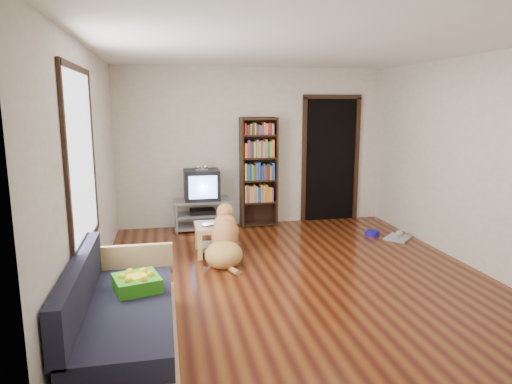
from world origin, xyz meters
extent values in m
plane|color=#612C10|center=(0.00, 0.00, 0.00)|extent=(5.00, 5.00, 0.00)
plane|color=white|center=(0.00, 0.00, 2.60)|extent=(5.00, 5.00, 0.00)
plane|color=beige|center=(0.00, 2.50, 1.30)|extent=(4.50, 0.00, 4.50)
plane|color=beige|center=(0.00, -2.50, 1.30)|extent=(4.50, 0.00, 4.50)
plane|color=beige|center=(-2.25, 0.00, 1.30)|extent=(0.00, 5.00, 5.00)
plane|color=beige|center=(2.25, 0.00, 1.30)|extent=(0.00, 5.00, 5.00)
cube|color=green|center=(-1.75, -1.11, 0.48)|extent=(0.45, 0.45, 0.12)
imported|color=silver|center=(-0.83, 0.97, 0.41)|extent=(0.39, 0.33, 0.03)
cylinder|color=#1D1699|center=(1.65, 1.37, 0.04)|extent=(0.22, 0.22, 0.08)
cube|color=gray|center=(1.95, 1.12, 0.01)|extent=(0.51, 0.51, 0.03)
cube|color=white|center=(-2.23, -0.50, 1.50)|extent=(0.02, 1.30, 1.60)
cube|color=black|center=(-2.23, -0.50, 2.32)|extent=(0.03, 1.42, 0.06)
cube|color=black|center=(-2.23, -0.50, 0.68)|extent=(0.03, 1.42, 0.06)
cube|color=black|center=(-2.23, -1.20, 1.50)|extent=(0.03, 0.06, 1.70)
cube|color=black|center=(-2.23, 0.20, 1.50)|extent=(0.03, 0.06, 1.70)
cube|color=black|center=(1.35, 2.48, 1.05)|extent=(0.90, 0.02, 2.10)
cube|color=black|center=(0.87, 2.47, 1.05)|extent=(0.07, 0.05, 2.14)
cube|color=black|center=(1.83, 2.47, 1.05)|extent=(0.07, 0.05, 2.14)
cube|color=black|center=(1.35, 2.47, 2.13)|extent=(1.03, 0.05, 0.07)
cube|color=#99999E|center=(-0.90, 2.25, 0.48)|extent=(0.90, 0.45, 0.04)
cube|color=#99999E|center=(-0.90, 2.25, 0.25)|extent=(0.86, 0.42, 0.03)
cube|color=#99999E|center=(-0.90, 2.25, 0.06)|extent=(0.90, 0.45, 0.04)
cylinder|color=#99999E|center=(-1.32, 2.05, 0.25)|extent=(0.04, 0.04, 0.50)
cylinder|color=#99999E|center=(-0.48, 2.05, 0.25)|extent=(0.04, 0.04, 0.50)
cylinder|color=#99999E|center=(-1.32, 2.45, 0.25)|extent=(0.04, 0.04, 0.50)
cylinder|color=#99999E|center=(-0.48, 2.45, 0.25)|extent=(0.04, 0.04, 0.50)
cube|color=black|center=(-0.90, 2.25, 0.30)|extent=(0.40, 0.30, 0.07)
cube|color=black|center=(-0.90, 2.25, 0.74)|extent=(0.55, 0.48, 0.48)
cube|color=black|center=(-0.90, 2.45, 0.74)|extent=(0.40, 0.14, 0.36)
cube|color=#8CBFF2|center=(-0.90, 2.00, 0.74)|extent=(0.44, 0.02, 0.36)
cube|color=silver|center=(-0.90, 2.20, 0.99)|extent=(0.20, 0.07, 0.02)
sphere|color=silver|center=(-0.96, 2.20, 1.04)|extent=(0.09, 0.09, 0.09)
sphere|color=silver|center=(-0.84, 2.20, 1.04)|extent=(0.09, 0.09, 0.09)
cube|color=black|center=(-0.23, 2.34, 0.90)|extent=(0.03, 0.30, 1.80)
cube|color=black|center=(0.34, 2.34, 0.90)|extent=(0.03, 0.30, 1.80)
cube|color=black|center=(0.05, 2.48, 0.90)|extent=(0.60, 0.02, 1.80)
cube|color=black|center=(0.05, 2.34, 0.03)|extent=(0.56, 0.28, 0.02)
cube|color=black|center=(0.05, 2.34, 0.40)|extent=(0.56, 0.28, 0.03)
cube|color=black|center=(0.05, 2.34, 0.77)|extent=(0.56, 0.28, 0.02)
cube|color=black|center=(0.05, 2.34, 1.14)|extent=(0.56, 0.28, 0.02)
cube|color=black|center=(0.05, 2.34, 1.51)|extent=(0.56, 0.28, 0.02)
cube|color=black|center=(0.05, 2.34, 1.77)|extent=(0.56, 0.28, 0.02)
cube|color=tan|center=(-1.83, -1.40, 0.11)|extent=(0.80, 1.80, 0.22)
cube|color=#1E1E2D|center=(-1.83, -1.40, 0.33)|extent=(0.74, 1.74, 0.18)
cube|color=#1E1E2D|center=(-2.17, -1.40, 0.60)|extent=(0.12, 1.74, 0.40)
cube|color=tan|center=(-1.83, -0.54, 0.50)|extent=(0.80, 0.06, 0.30)
cube|color=tan|center=(-0.83, 1.00, 0.37)|extent=(0.55, 0.55, 0.06)
cube|color=tan|center=(-0.83, 1.00, 0.10)|extent=(0.45, 0.45, 0.03)
cube|color=tan|center=(-1.06, 0.77, 0.17)|extent=(0.06, 0.06, 0.34)
cube|color=tan|center=(-0.59, 0.77, 0.17)|extent=(0.06, 0.06, 0.34)
cube|color=#D4B66D|center=(-1.06, 1.24, 0.17)|extent=(0.06, 0.06, 0.34)
cube|color=tan|center=(-0.59, 1.24, 0.17)|extent=(0.06, 0.06, 0.34)
ellipsoid|color=tan|center=(-0.79, 0.48, 0.15)|extent=(0.57, 0.60, 0.35)
ellipsoid|color=#CE874F|center=(-0.75, 0.66, 0.34)|extent=(0.41, 0.44, 0.46)
ellipsoid|color=tan|center=(-0.73, 0.75, 0.45)|extent=(0.35, 0.32, 0.33)
ellipsoid|color=#BC7E48|center=(-0.72, 0.81, 0.63)|extent=(0.26, 0.28, 0.20)
ellipsoid|color=#BE8049|center=(-0.70, 0.92, 0.61)|extent=(0.12, 0.19, 0.08)
sphere|color=black|center=(-0.68, 1.00, 0.61)|extent=(0.04, 0.04, 0.04)
ellipsoid|color=tan|center=(-0.81, 0.79, 0.62)|extent=(0.06, 0.08, 0.14)
ellipsoid|color=tan|center=(-0.65, 0.76, 0.62)|extent=(0.06, 0.08, 0.14)
cylinder|color=tan|center=(-0.78, 0.86, 0.19)|extent=(0.10, 0.13, 0.38)
cylinder|color=#BD8849|center=(-0.64, 0.83, 0.19)|extent=(0.10, 0.13, 0.38)
sphere|color=#C5844B|center=(-0.77, 0.91, 0.02)|extent=(0.10, 0.10, 0.10)
sphere|color=#B87D46|center=(-0.63, 0.88, 0.02)|extent=(0.10, 0.10, 0.10)
cylinder|color=#B38244|center=(-0.72, 0.25, 0.03)|extent=(0.17, 0.33, 0.08)
camera|label=1|loc=(-1.48, -4.96, 1.99)|focal=32.00mm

